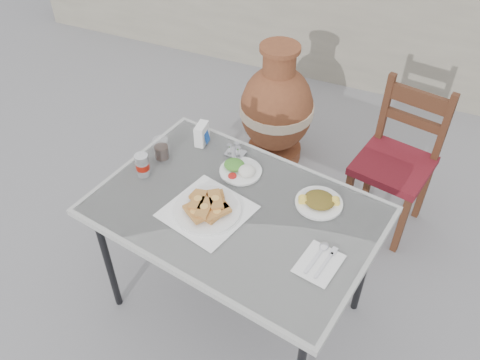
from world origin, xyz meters
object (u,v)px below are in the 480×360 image
at_px(pide_plate, 207,206).
at_px(salad_chopped_plate, 319,201).
at_px(chair, 397,160).
at_px(terracotta_urn, 277,109).
at_px(salad_rice_plate, 240,169).
at_px(soda_can, 142,165).
at_px(cafe_table, 235,216).
at_px(condiment_caddy, 235,151).
at_px(napkin_holder, 202,134).
at_px(cola_glass, 161,150).

height_order(pide_plate, salad_chopped_plate, pide_plate).
bearing_deg(chair, salad_chopped_plate, -95.59).
bearing_deg(terracotta_urn, salad_rice_plate, -80.04).
height_order(salad_rice_plate, soda_can, soda_can).
xyz_separation_m(salad_chopped_plate, soda_can, (-0.79, -0.13, 0.04)).
xyz_separation_m(salad_rice_plate, salad_chopped_plate, (0.39, -0.05, -0.00)).
xyz_separation_m(cafe_table, salad_rice_plate, (-0.07, 0.22, 0.07)).
xyz_separation_m(pide_plate, salad_rice_plate, (0.03, 0.28, -0.01)).
bearing_deg(terracotta_urn, condiment_caddy, -83.37).
bearing_deg(pide_plate, cafe_table, 33.49).
xyz_separation_m(salad_chopped_plate, napkin_holder, (-0.64, 0.18, 0.04)).
height_order(cafe_table, salad_rice_plate, salad_rice_plate).
relative_size(salad_chopped_plate, soda_can, 1.84).
distance_m(napkin_holder, condiment_caddy, 0.19).
bearing_deg(salad_chopped_plate, condiment_caddy, 161.16).
height_order(soda_can, napkin_holder, soda_can).
height_order(cafe_table, pide_plate, pide_plate).
bearing_deg(napkin_holder, chair, 28.90).
relative_size(napkin_holder, chair, 0.12).
bearing_deg(condiment_caddy, pide_plate, -83.65).
bearing_deg(salad_rice_plate, condiment_caddy, 124.56).
height_order(pide_plate, condiment_caddy, pide_plate).
height_order(soda_can, terracotta_urn, terracotta_urn).
distance_m(cafe_table, terracotta_urn, 1.26).
relative_size(soda_can, chair, 0.13).
distance_m(condiment_caddy, chair, 0.98).
relative_size(cafe_table, pide_plate, 3.29).
xyz_separation_m(napkin_holder, condiment_caddy, (0.18, -0.02, -0.03)).
height_order(cafe_table, chair, chair).
xyz_separation_m(salad_rice_plate, cola_glass, (-0.38, -0.05, 0.03)).
height_order(soda_can, chair, chair).
bearing_deg(napkin_holder, pide_plate, -65.56).
height_order(salad_chopped_plate, soda_can, soda_can).
bearing_deg(terracotta_urn, cafe_table, -78.49).
bearing_deg(chair, cola_glass, -131.03).
bearing_deg(cola_glass, pide_plate, -33.58).
xyz_separation_m(napkin_holder, chair, (0.89, 0.59, -0.32)).
height_order(salad_chopped_plate, chair, chair).
xyz_separation_m(cafe_table, terracotta_urn, (-0.25, 1.21, -0.28)).
relative_size(salad_rice_plate, condiment_caddy, 2.06).
bearing_deg(salad_rice_plate, soda_can, -154.34).
bearing_deg(soda_can, napkin_holder, 65.74).
bearing_deg(terracotta_urn, salad_chopped_plate, -61.62).
distance_m(cafe_table, condiment_caddy, 0.36).
relative_size(cola_glass, chair, 0.12).
relative_size(cafe_table, napkin_holder, 12.22).
relative_size(cafe_table, soda_can, 11.75).
relative_size(salad_chopped_plate, condiment_caddy, 2.16).
xyz_separation_m(salad_rice_plate, terracotta_urn, (-0.17, 0.99, -0.35)).
distance_m(cafe_table, soda_can, 0.48).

